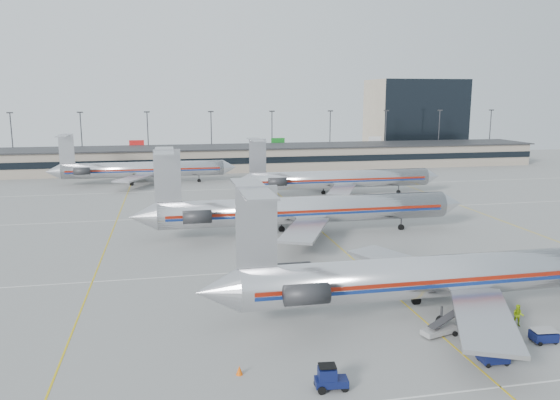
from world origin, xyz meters
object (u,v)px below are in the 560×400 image
object	(u,v)px
jet_foreground	(451,274)
belt_loader	(440,329)
tug_center	(506,346)
jet_second_row	(300,210)

from	to	relation	value
jet_foreground	belt_loader	bearing A→B (deg)	-125.71
tug_center	belt_loader	world-z (taller)	belt_loader
tug_center	belt_loader	xyz separation A→B (m)	(-2.95, 4.63, -0.37)
jet_foreground	belt_loader	distance (m)	6.18
belt_loader	jet_second_row	bearing A→B (deg)	80.40
tug_center	belt_loader	distance (m)	5.50
belt_loader	jet_foreground	bearing A→B (deg)	38.76
jet_foreground	tug_center	xyz separation A→B (m)	(-0.18, -8.98, -2.71)
jet_foreground	belt_loader	world-z (taller)	jet_foreground
jet_second_row	tug_center	world-z (taller)	jet_second_row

